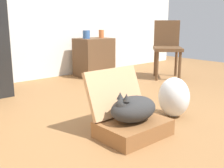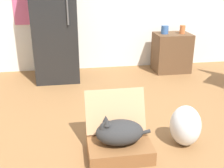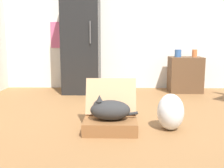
{
  "view_description": "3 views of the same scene",
  "coord_description": "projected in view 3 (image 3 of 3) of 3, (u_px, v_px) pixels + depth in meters",
  "views": [
    {
      "loc": [
        -1.85,
        -1.72,
        0.9
      ],
      "look_at": [
        -0.18,
        0.2,
        0.31
      ],
      "focal_mm": 44.45,
      "sensor_mm": 36.0,
      "label": 1
    },
    {
      "loc": [
        -0.76,
        -2.26,
        1.44
      ],
      "look_at": [
        -0.34,
        0.35,
        0.41
      ],
      "focal_mm": 44.28,
      "sensor_mm": 36.0,
      "label": 2
    },
    {
      "loc": [
        -0.3,
        -3.0,
        0.95
      ],
      "look_at": [
        -0.37,
        -0.13,
        0.47
      ],
      "focal_mm": 44.66,
      "sensor_mm": 36.0,
      "label": 3
    }
  ],
  "objects": [
    {
      "name": "ground_plane",
      "position": [
        145.0,
        123.0,
        3.11
      ],
      "size": [
        7.68,
        7.68,
        0.0
      ],
      "primitive_type": "plane",
      "color": "olive",
      "rests_on": "ground"
    },
    {
      "name": "wall_back",
      "position": [
        135.0,
        18.0,
        5.12
      ],
      "size": [
        6.4,
        0.15,
        2.6
      ],
      "color": "silver",
      "rests_on": "ground"
    },
    {
      "name": "suitcase_base",
      "position": [
        110.0,
        125.0,
        2.83
      ],
      "size": [
        0.54,
        0.4,
        0.13
      ],
      "primitive_type": "cube",
      "color": "brown",
      "rests_on": "ground"
    },
    {
      "name": "suitcase_lid",
      "position": [
        111.0,
        96.0,
        3.0
      ],
      "size": [
        0.54,
        0.18,
        0.38
      ],
      "primitive_type": "cube",
      "rotation": [
        1.19,
        0.0,
        0.0
      ],
      "color": "tan",
      "rests_on": "suitcase_base"
    },
    {
      "name": "cat",
      "position": [
        109.0,
        110.0,
        2.8
      ],
      "size": [
        0.49,
        0.28,
        0.25
      ],
      "color": "#2D2D2D",
      "rests_on": "suitcase_base"
    },
    {
      "name": "plastic_bag_white",
      "position": [
        171.0,
        112.0,
        2.87
      ],
      "size": [
        0.27,
        0.3,
        0.38
      ],
      "primitive_type": "ellipsoid",
      "color": "silver",
      "rests_on": "ground"
    },
    {
      "name": "refrigerator",
      "position": [
        82.0,
        38.0,
        4.75
      ],
      "size": [
        0.61,
        0.68,
        1.86
      ],
      "color": "black",
      "rests_on": "ground"
    },
    {
      "name": "side_table",
      "position": [
        185.0,
        74.0,
        4.86
      ],
      "size": [
        0.55,
        0.43,
        0.61
      ],
      "primitive_type": "cube",
      "color": "brown",
      "rests_on": "ground"
    },
    {
      "name": "vase_tall",
      "position": [
        178.0,
        53.0,
        4.81
      ],
      "size": [
        0.12,
        0.12,
        0.13
      ],
      "primitive_type": "cylinder",
      "color": "#38609E",
      "rests_on": "side_table"
    },
    {
      "name": "vase_short",
      "position": [
        195.0,
        53.0,
        4.77
      ],
      "size": [
        0.09,
        0.09,
        0.13
      ],
      "primitive_type": "cylinder",
      "color": "#CC6B38",
      "rests_on": "side_table"
    }
  ]
}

